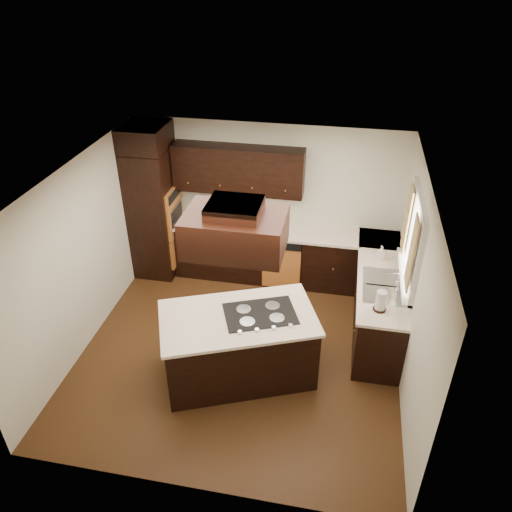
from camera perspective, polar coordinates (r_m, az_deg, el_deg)
name	(u,v)px	position (r m, az deg, el deg)	size (l,w,h in m)	color
floor	(241,350)	(6.96, -1.77, -10.64)	(4.20, 4.20, 0.02)	#573518
ceiling	(237,179)	(5.56, -2.21, 8.75)	(4.20, 4.20, 0.02)	silver
wall_back	(268,200)	(7.97, 1.36, 6.38)	(4.20, 0.02, 2.50)	beige
wall_front	(187,405)	(4.65, -7.89, -16.55)	(4.20, 0.02, 2.50)	beige
wall_left	(81,256)	(6.89, -19.35, -0.05)	(0.02, 4.20, 2.50)	beige
wall_right	(415,293)	(6.13, 17.70, -4.04)	(0.02, 4.20, 2.50)	beige
oven_column	(154,213)	(8.16, -11.57, 4.86)	(0.65, 0.75, 2.12)	black
wall_oven_face	(175,211)	(8.02, -9.28, 5.06)	(0.05, 0.62, 0.78)	orange
base_cabinets_back	(266,254)	(8.09, 1.16, 0.24)	(2.93, 0.60, 0.88)	black
base_cabinets_right	(378,299)	(7.29, 13.74, -4.84)	(0.60, 2.40, 0.88)	black
countertop_back	(266,230)	(7.84, 1.17, 3.04)	(2.93, 0.63, 0.04)	#F7E2CD
countertop_right	(381,272)	(7.03, 14.10, -1.83)	(0.63, 2.40, 0.04)	#F7E2CD
upper_cabinets	(238,170)	(7.66, -2.04, 9.84)	(2.00, 0.34, 0.72)	black
dishwasher_front	(281,268)	(7.83, 2.89, -1.37)	(0.60, 0.05, 0.72)	orange
window_frame	(414,240)	(6.38, 17.57, 1.78)	(0.06, 1.32, 1.12)	silver
window_pane	(416,240)	(6.38, 17.82, 1.75)	(0.00, 1.20, 1.00)	white
curtain_left	(412,254)	(5.99, 17.37, 0.25)	(0.02, 0.34, 0.90)	beige
curtain_right	(407,220)	(6.72, 16.88, 3.98)	(0.02, 0.34, 0.90)	beige
sink_rim	(383,286)	(6.73, 14.31, -3.31)	(0.52, 0.84, 0.01)	silver
island	(239,347)	(6.34, -2.00, -10.33)	(1.80, 0.98, 0.88)	black
island_top	(238,318)	(6.04, -2.08, -7.11)	(1.86, 1.05, 0.04)	#F7E2CD
cooktop	(260,314)	(6.06, 0.48, -6.60)	(0.85, 0.57, 0.01)	black
range_hood	(235,232)	(5.22, -2.39, 2.77)	(1.05, 0.72, 0.42)	black
hood_duct	(235,208)	(5.09, -2.46, 5.47)	(0.55, 0.50, 0.13)	black
blender_base	(199,220)	(8.03, -6.56, 4.12)	(0.15, 0.15, 0.10)	silver
blender_pitcher	(198,210)	(7.95, -6.64, 5.26)	(0.13, 0.13, 0.26)	silver
spice_rack	(213,216)	(7.89, -4.96, 4.52)	(0.36, 0.09, 0.30)	black
mixing_bowl	(190,222)	(8.03, -7.50, 3.89)	(0.25, 0.25, 0.06)	silver
soap_bottle	(381,253)	(7.23, 14.09, 0.38)	(0.09, 0.10, 0.21)	silver
paper_towel	(381,301)	(6.23, 14.06, -5.00)	(0.13, 0.13, 0.27)	silver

